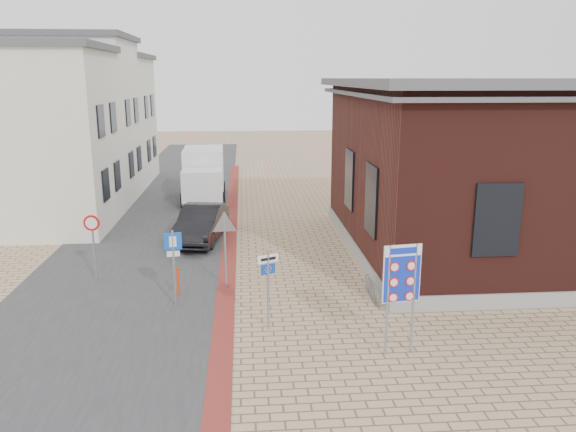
{
  "coord_description": "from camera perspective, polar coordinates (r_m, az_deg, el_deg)",
  "views": [
    {
      "loc": [
        -1.35,
        -14.31,
        6.84
      ],
      "look_at": [
        0.15,
        4.37,
        2.2
      ],
      "focal_mm": 35.0,
      "sensor_mm": 36.0,
      "label": 1
    }
  ],
  "objects": [
    {
      "name": "parking_sign",
      "position": [
        17.25,
        -11.56,
        -3.94
      ],
      "size": [
        0.53,
        0.12,
        2.41
      ],
      "rotation": [
        0.0,
        0.0,
        0.16
      ],
      "color": "gray",
      "rests_on": "ground"
    },
    {
      "name": "yield_sign",
      "position": [
        18.47,
        -6.45,
        -1.48
      ],
      "size": [
        0.91,
        0.12,
        2.57
      ],
      "rotation": [
        0.0,
        0.0,
        0.07
      ],
      "color": "gray",
      "rests_on": "ground"
    },
    {
      "name": "curb_strip",
      "position": [
        25.26,
        -5.9,
        -1.84
      ],
      "size": [
        0.6,
        40.0,
        0.02
      ],
      "primitive_type": "cube",
      "color": "maroon",
      "rests_on": "ground"
    },
    {
      "name": "sedan",
      "position": [
        24.33,
        -8.81,
        -0.75
      ],
      "size": [
        2.31,
        4.77,
        1.51
      ],
      "primitive_type": "imported",
      "rotation": [
        0.0,
        0.0,
        -0.16
      ],
      "color": "black",
      "rests_on": "ground"
    },
    {
      "name": "border_sign",
      "position": [
        14.2,
        11.48,
        -5.99
      ],
      "size": [
        0.98,
        0.19,
        2.89
      ],
      "rotation": [
        0.0,
        0.0,
        0.14
      ],
      "color": "gray",
      "rests_on": "ground"
    },
    {
      "name": "townhouse_near",
      "position": [
        28.15,
        -24.81,
        7.19
      ],
      "size": [
        7.4,
        6.4,
        8.3
      ],
      "color": "white",
      "rests_on": "ground"
    },
    {
      "name": "speed_sign",
      "position": [
        20.2,
        -19.2,
        -2.03
      ],
      "size": [
        0.55,
        0.07,
        2.34
      ],
      "rotation": [
        0.0,
        0.0,
        -0.05
      ],
      "color": "gray",
      "rests_on": "ground"
    },
    {
      "name": "brick_building",
      "position": [
        23.92,
        21.16,
        4.91
      ],
      "size": [
        13.0,
        13.0,
        6.8
      ],
      "color": "gray",
      "rests_on": "ground"
    },
    {
      "name": "bike_rack",
      "position": [
        18.21,
        8.48,
        -7.42
      ],
      "size": [
        0.08,
        1.8,
        0.6
      ],
      "color": "slate",
      "rests_on": "ground"
    },
    {
      "name": "essen_sign",
      "position": [
        15.46,
        -2.04,
        -6.26
      ],
      "size": [
        0.58,
        0.29,
        2.3
      ],
      "rotation": [
        0.0,
        0.0,
        0.43
      ],
      "color": "gray",
      "rests_on": "ground"
    },
    {
      "name": "townhouse_mid",
      "position": [
        33.79,
        -21.45,
        9.11
      ],
      "size": [
        7.4,
        6.4,
        9.1
      ],
      "color": "white",
      "rests_on": "ground"
    },
    {
      "name": "box_truck",
      "position": [
        32.25,
        -8.57,
        4.21
      ],
      "size": [
        2.5,
        5.58,
        2.89
      ],
      "rotation": [
        0.0,
        0.0,
        0.03
      ],
      "color": "slate",
      "rests_on": "ground"
    },
    {
      "name": "townhouse_far",
      "position": [
        39.59,
        -18.94,
        9.3
      ],
      "size": [
        7.4,
        6.4,
        8.3
      ],
      "color": "white",
      "rests_on": "ground"
    },
    {
      "name": "bollard",
      "position": [
        18.38,
        -11.1,
        -6.61
      ],
      "size": [
        0.11,
        0.11,
        0.96
      ],
      "primitive_type": "cylinder",
      "rotation": [
        0.0,
        0.0,
        -0.25
      ],
      "color": "red",
      "rests_on": "ground"
    },
    {
      "name": "road_strip",
      "position": [
        30.38,
        -12.32,
        0.59
      ],
      "size": [
        7.0,
        60.0,
        0.02
      ],
      "primitive_type": "cube",
      "color": "#38383A",
      "rests_on": "ground"
    },
    {
      "name": "ground",
      "position": [
        15.92,
        0.73,
        -11.55
      ],
      "size": [
        120.0,
        120.0,
        0.0
      ],
      "primitive_type": "plane",
      "color": "tan",
      "rests_on": "ground"
    }
  ]
}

